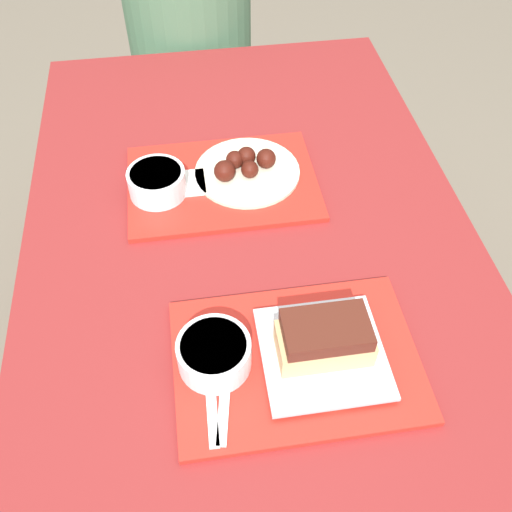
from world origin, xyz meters
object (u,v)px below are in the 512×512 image
(bowl_coleslaw_far, at_px, (157,181))
(person_seated_across, at_px, (189,29))
(wings_plate_far, at_px, (246,168))
(brisket_sandwich_plate, at_px, (324,345))
(tray_near, at_px, (296,360))
(bowl_coleslaw_near, at_px, (214,353))
(tray_far, at_px, (223,183))

(bowl_coleslaw_far, relative_size, person_seated_across, 0.18)
(wings_plate_far, bearing_deg, bowl_coleslaw_far, -170.26)
(person_seated_across, bearing_deg, bowl_coleslaw_far, -98.36)
(brisket_sandwich_plate, relative_size, person_seated_across, 0.30)
(tray_near, height_order, brisket_sandwich_plate, brisket_sandwich_plate)
(bowl_coleslaw_near, height_order, person_seated_across, person_seated_across)
(brisket_sandwich_plate, bearing_deg, tray_far, 104.11)
(tray_near, distance_m, tray_far, 0.46)
(bowl_coleslaw_far, xyz_separation_m, wings_plate_far, (0.19, 0.03, -0.02))
(bowl_coleslaw_near, xyz_separation_m, person_seated_across, (0.04, 1.24, -0.09))
(bowl_coleslaw_near, xyz_separation_m, brisket_sandwich_plate, (0.18, -0.01, 0.00))
(tray_far, distance_m, bowl_coleslaw_far, 0.14)
(wings_plate_far, distance_m, person_seated_across, 0.79)
(tray_far, bearing_deg, bowl_coleslaw_near, -97.88)
(tray_far, height_order, bowl_coleslaw_far, bowl_coleslaw_far)
(tray_near, xyz_separation_m, person_seated_across, (-0.09, 1.25, -0.05))
(wings_plate_far, bearing_deg, brisket_sandwich_plate, -82.56)
(tray_far, height_order, brisket_sandwich_plate, brisket_sandwich_plate)
(tray_far, distance_m, person_seated_across, 0.80)
(tray_near, height_order, person_seated_across, person_seated_across)
(person_seated_across, bearing_deg, tray_near, -85.80)
(brisket_sandwich_plate, bearing_deg, bowl_coleslaw_far, 119.73)
(bowl_coleslaw_far, bearing_deg, bowl_coleslaw_near, -79.89)
(bowl_coleslaw_near, height_order, bowl_coleslaw_far, same)
(tray_far, bearing_deg, wings_plate_far, 18.08)
(tray_far, bearing_deg, brisket_sandwich_plate, -75.89)
(wings_plate_far, bearing_deg, person_seated_across, 95.33)
(tray_near, relative_size, bowl_coleslaw_near, 3.37)
(tray_near, height_order, bowl_coleslaw_near, bowl_coleslaw_near)
(brisket_sandwich_plate, distance_m, wings_plate_far, 0.48)
(tray_near, xyz_separation_m, bowl_coleslaw_near, (-0.13, 0.01, 0.04))
(brisket_sandwich_plate, xyz_separation_m, person_seated_across, (-0.14, 1.26, -0.10))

